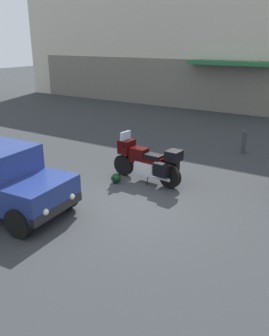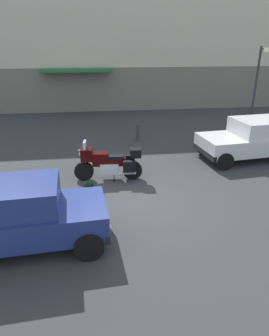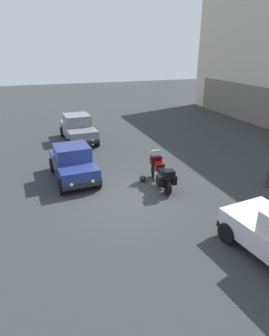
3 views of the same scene
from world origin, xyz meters
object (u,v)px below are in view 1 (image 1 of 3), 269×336
at_px(helmet, 116,178).
at_px(car_compact_side, 2,180).
at_px(motorcycle, 147,161).
at_px(bollard_curbside, 244,141).

distance_m(helmet, car_compact_side, 3.14).
bearing_deg(car_compact_side, motorcycle, 56.00).
height_order(helmet, bollard_curbside, bollard_curbside).
relative_size(helmet, car_compact_side, 0.08).
bearing_deg(motorcycle, helmet, 43.87).
bearing_deg(car_compact_side, bollard_curbside, 61.33).
height_order(motorcycle, helmet, motorcycle).
distance_m(car_compact_side, bollard_curbside, 8.32).
bearing_deg(motorcycle, car_compact_side, 64.37).
xyz_separation_m(helmet, car_compact_side, (-1.27, -2.80, 0.63)).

